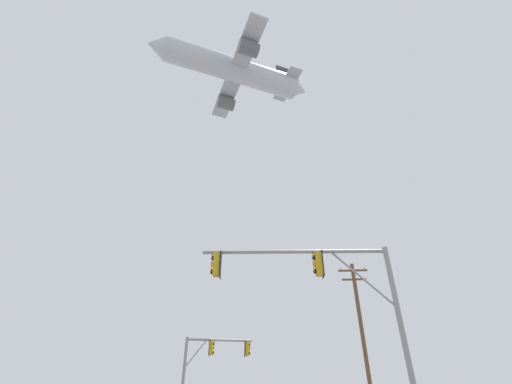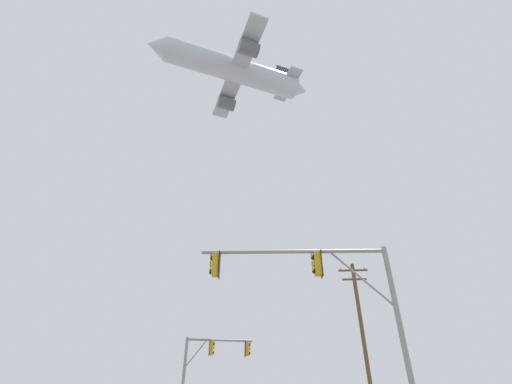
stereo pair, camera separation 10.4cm
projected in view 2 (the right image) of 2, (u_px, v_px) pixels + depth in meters
name	position (u px, v px, depth m)	size (l,w,h in m)	color
signal_pole_near	(325.00, 288.00, 13.17)	(7.37, 0.60, 6.68)	gray
signal_pole_far	(210.00, 359.00, 23.86)	(4.59, 1.12, 5.50)	gray
utility_pole	(363.00, 334.00, 24.31)	(2.20, 0.28, 10.75)	brown
airplane	(233.00, 70.00, 59.76)	(27.32, 21.10, 7.76)	#B7BCC6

